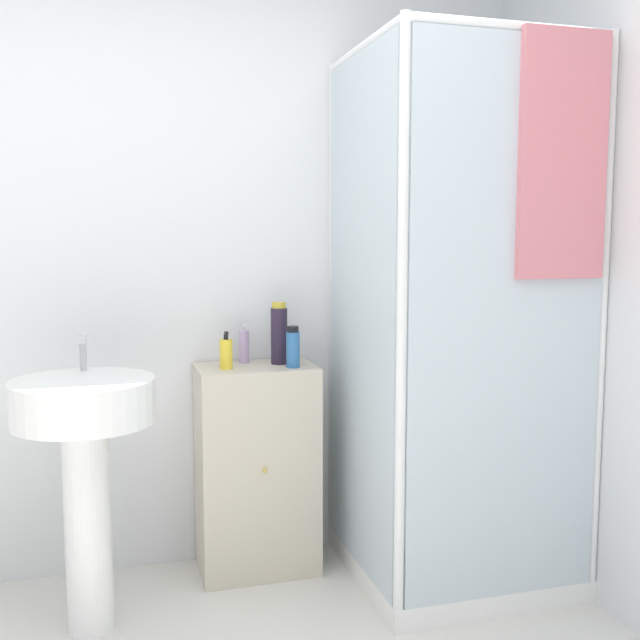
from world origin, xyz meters
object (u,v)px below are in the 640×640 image
object	(u,v)px
sink	(85,445)
shampoo_bottle_tall_black	(279,334)
shampoo_bottle_blue	(293,348)
lotion_bottle_white	(244,346)
soap_dispenser	(226,353)

from	to	relation	value
sink	shampoo_bottle_tall_black	xyz separation A→B (m)	(0.76, 0.32, 0.32)
shampoo_bottle_blue	lotion_bottle_white	size ratio (longest dim) A/B	1.00
shampoo_bottle_blue	lotion_bottle_white	distance (m)	0.23
soap_dispenser	shampoo_bottle_tall_black	bearing A→B (deg)	13.73
sink	shampoo_bottle_tall_black	size ratio (longest dim) A/B	4.04
lotion_bottle_white	sink	bearing A→B (deg)	-148.22
sink	shampoo_bottle_blue	world-z (taller)	sink
sink	soap_dispenser	world-z (taller)	sink
sink	soap_dispenser	xyz separation A→B (m)	(0.53, 0.27, 0.25)
soap_dispenser	shampoo_bottle_blue	size ratio (longest dim) A/B	0.90
shampoo_bottle_tall_black	sink	bearing A→B (deg)	-156.87
sink	shampoo_bottle_blue	size ratio (longest dim) A/B	6.18
shampoo_bottle_tall_black	shampoo_bottle_blue	distance (m)	0.11
shampoo_bottle_blue	lotion_bottle_white	world-z (taller)	same
shampoo_bottle_tall_black	shampoo_bottle_blue	world-z (taller)	shampoo_bottle_tall_black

